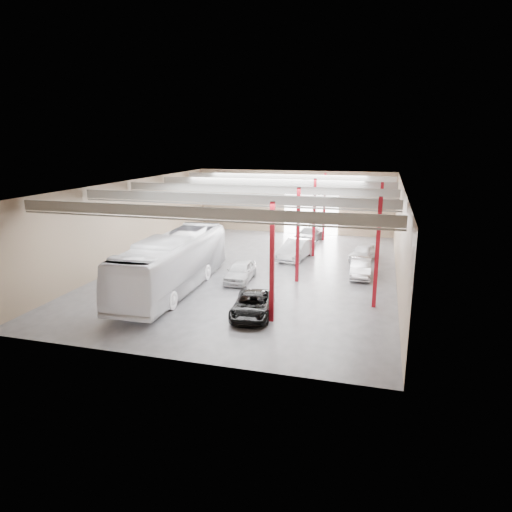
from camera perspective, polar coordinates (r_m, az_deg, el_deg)
The scene contains 8 objects.
depot_shell at distance 36.40m, azimuth 0.31°, elevation 5.93°, with size 22.12×32.12×7.06m.
coach_bus at distance 32.32m, azimuth -10.34°, elevation -0.87°, with size 3.28×14.00×3.90m, color white.
black_sedan at distance 27.48m, azimuth -0.45°, elevation -6.15°, with size 2.26×4.91×1.36m, color black.
car_row_a at distance 34.16m, azimuth -1.95°, elevation -1.90°, with size 1.77×4.41×1.50m, color silver.
car_row_b at distance 40.52m, azimuth 5.04°, elevation 0.82°, with size 1.82×5.23×1.72m, color silver.
car_row_c at distance 47.77m, azimuth 6.68°, elevation 2.71°, with size 2.09×5.14×1.49m, color gray.
car_right_near at distance 36.12m, azimuth 12.93°, elevation -1.42°, with size 1.51×4.34×1.43m, color #B6B6BB.
car_right_far at distance 41.16m, azimuth 13.31°, elevation 0.47°, with size 1.66×4.11×1.40m, color silver.
Camera 1 is at (9.63, -34.26, 10.30)m, focal length 32.00 mm.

